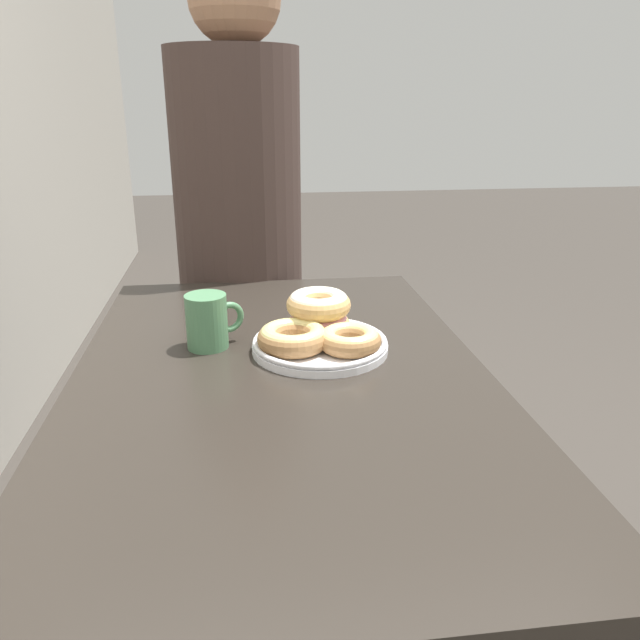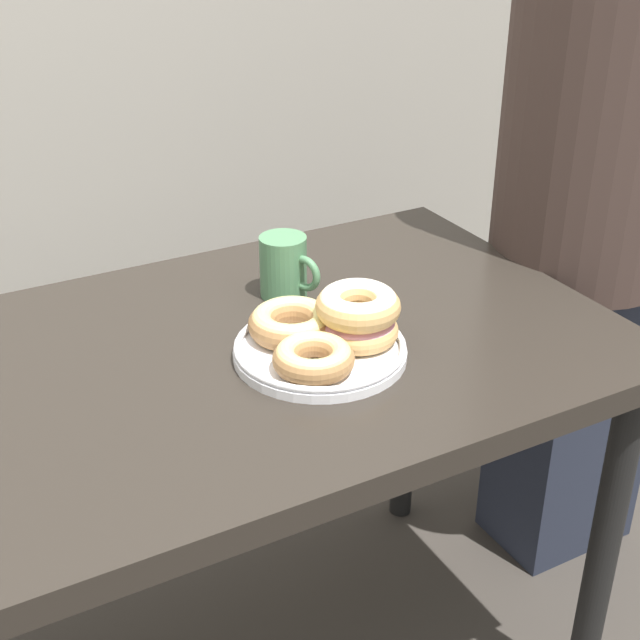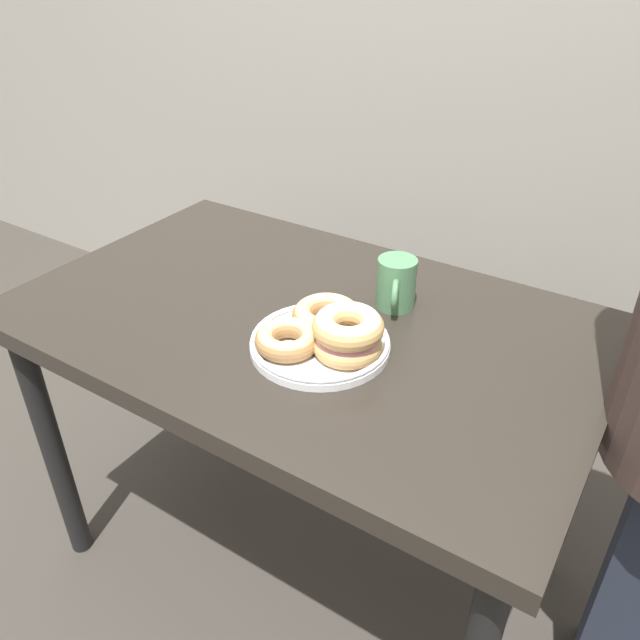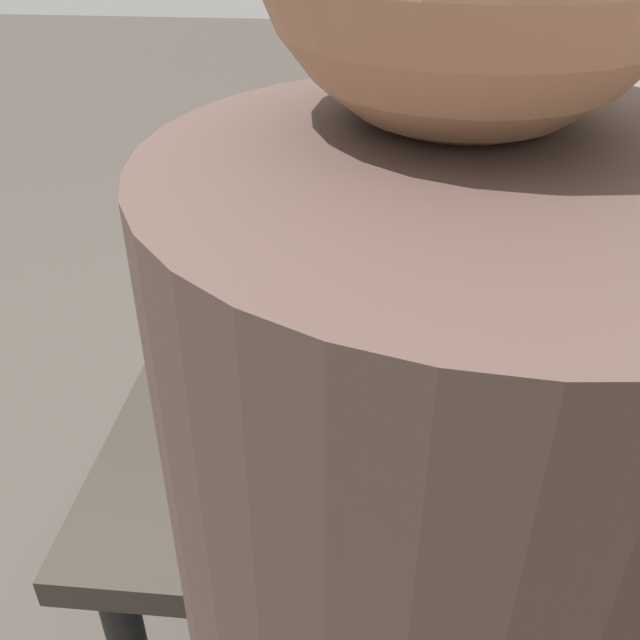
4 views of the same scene
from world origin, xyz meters
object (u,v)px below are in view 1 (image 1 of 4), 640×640
at_px(dining_table, 283,417).
at_px(donut_plate, 318,330).
at_px(coffee_mug, 208,321).
at_px(person_figure, 238,236).

height_order(dining_table, donut_plate, donut_plate).
relative_size(dining_table, coffee_mug, 10.40).
bearing_deg(dining_table, donut_plate, -36.40).
xyz_separation_m(donut_plate, coffee_mug, (0.03, 0.20, 0.02)).
relative_size(dining_table, person_figure, 0.76).
distance_m(coffee_mug, person_figure, 0.60).
relative_size(dining_table, donut_plate, 4.32).
bearing_deg(person_figure, coffee_mug, 174.23).
distance_m(dining_table, donut_plate, 0.17).
bearing_deg(person_figure, donut_plate, -167.41).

